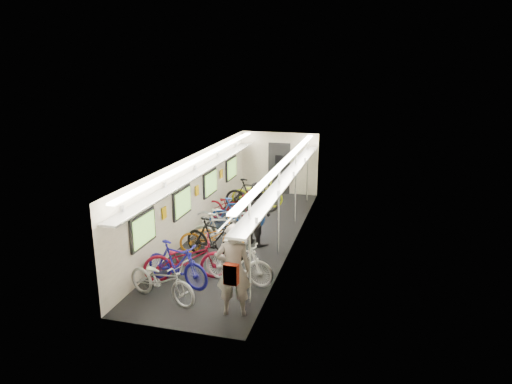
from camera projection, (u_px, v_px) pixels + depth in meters
The scene contains 16 objects.
train_car_shell at pixel (238, 176), 13.70m from camera, with size 10.00×10.00×10.00m.
bicycle_0 at pixel (162, 280), 9.70m from camera, with size 0.63×1.81×0.95m, color #A8A9AD.
bicycle_1 at pixel (177, 264), 10.36m from camera, with size 0.49×1.74×1.04m, color #1C1998.
bicycle_2 at pixel (186, 259), 10.61m from camera, with size 0.69×1.98×1.04m, color maroon.
bicycle_3 at pixel (214, 240), 11.69m from camera, with size 0.53×1.86×1.12m, color black.
bicycle_4 at pixel (212, 236), 12.23m from camera, with size 0.61×1.74×0.91m, color #B96B11.
bicycle_5 at pixel (221, 230), 12.55m from camera, with size 0.46×1.63×0.98m, color silver.
bicycle_6 at pixel (224, 216), 13.75m from camera, with size 0.65×1.85×0.97m, color #ADADB2.
bicycle_7 at pixel (237, 214), 13.88m from camera, with size 0.48×1.71×1.03m, color #1A43A1.
bicycle_8 at pixel (231, 206), 14.76m from camera, with size 0.63×1.82×0.95m, color maroon.
bicycle_9 at pixel (252, 195), 15.61m from camera, with size 0.54×1.92×1.15m, color black.
bicycle_10 at pixel (257, 194), 16.16m from camera, with size 0.64×1.84×0.97m, color #E8F416.
bicycle_11 at pixel (239, 263), 10.44m from camera, with size 0.49×1.72×1.04m, color silver.
passenger_near at pixel (233, 270), 9.02m from camera, with size 0.71×0.46×1.94m, color gray.
passenger_mid at pixel (257, 213), 12.71m from camera, with size 0.87×0.68×1.79m, color black.
backpack at pixel (231, 274), 8.15m from camera, with size 0.26×0.14×0.38m, color #A72410.
Camera 1 is at (3.56, -12.03, 4.89)m, focal length 32.00 mm.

